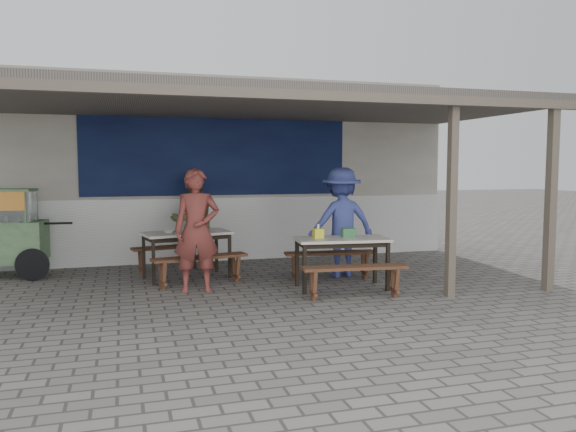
{
  "coord_description": "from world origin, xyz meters",
  "views": [
    {
      "loc": [
        -1.96,
        -7.59,
        1.79
      ],
      "look_at": [
        0.55,
        0.9,
        1.01
      ],
      "focal_mm": 35.0,
      "sensor_mm": 36.0,
      "label": 1
    }
  ],
  "objects_px": {
    "patron_wall_side": "(193,221)",
    "patron_right_table": "(341,222)",
    "bench_left_wall": "(175,252)",
    "vendor_cart": "(3,230)",
    "bench_left_street": "(200,263)",
    "tissue_box": "(318,233)",
    "donation_box": "(348,233)",
    "condiment_bowl": "(169,231)",
    "condiment_jar": "(202,227)",
    "table_right": "(342,243)",
    "table_left": "(187,237)",
    "bench_right_wall": "(330,259)",
    "bench_right_street": "(355,274)",
    "patron_street_side": "(197,230)"
  },
  "relations": [
    {
      "from": "patron_wall_side",
      "to": "patron_right_table",
      "type": "distance_m",
      "value": 2.69
    },
    {
      "from": "bench_left_wall",
      "to": "vendor_cart",
      "type": "bearing_deg",
      "value": 162.92
    },
    {
      "from": "bench_left_street",
      "to": "tissue_box",
      "type": "bearing_deg",
      "value": -34.86
    },
    {
      "from": "donation_box",
      "to": "condiment_bowl",
      "type": "xyz_separation_m",
      "value": [
        -2.51,
        1.3,
        -0.04
      ]
    },
    {
      "from": "vendor_cart",
      "to": "condiment_jar",
      "type": "height_order",
      "value": "vendor_cart"
    },
    {
      "from": "donation_box",
      "to": "bench_left_street",
      "type": "bearing_deg",
      "value": 160.9
    },
    {
      "from": "table_right",
      "to": "patron_right_table",
      "type": "bearing_deg",
      "value": 74.78
    },
    {
      "from": "bench_left_wall",
      "to": "condiment_jar",
      "type": "xyz_separation_m",
      "value": [
        0.4,
        -0.41,
        0.45
      ]
    },
    {
      "from": "table_left",
      "to": "patron_right_table",
      "type": "distance_m",
      "value": 2.5
    },
    {
      "from": "condiment_jar",
      "to": "table_right",
      "type": "bearing_deg",
      "value": -42.0
    },
    {
      "from": "patron_right_table",
      "to": "condiment_bowl",
      "type": "relative_size",
      "value": 10.37
    },
    {
      "from": "bench_left_wall",
      "to": "condiment_bowl",
      "type": "height_order",
      "value": "condiment_bowl"
    },
    {
      "from": "bench_right_wall",
      "to": "condiment_jar",
      "type": "height_order",
      "value": "condiment_jar"
    },
    {
      "from": "bench_left_street",
      "to": "patron_right_table",
      "type": "height_order",
      "value": "patron_right_table"
    },
    {
      "from": "bench_right_street",
      "to": "bench_left_wall",
      "type": "bearing_deg",
      "value": 134.78
    },
    {
      "from": "patron_street_side",
      "to": "bench_left_wall",
      "type": "bearing_deg",
      "value": 101.33
    },
    {
      "from": "table_left",
      "to": "patron_right_table",
      "type": "height_order",
      "value": "patron_right_table"
    },
    {
      "from": "patron_street_side",
      "to": "tissue_box",
      "type": "relative_size",
      "value": 12.78
    },
    {
      "from": "bench_right_street",
      "to": "condiment_bowl",
      "type": "height_order",
      "value": "condiment_bowl"
    },
    {
      "from": "tissue_box",
      "to": "condiment_jar",
      "type": "height_order",
      "value": "tissue_box"
    },
    {
      "from": "bench_left_wall",
      "to": "vendor_cart",
      "type": "distance_m",
      "value": 2.74
    },
    {
      "from": "bench_right_wall",
      "to": "condiment_jar",
      "type": "xyz_separation_m",
      "value": [
        -1.89,
        0.98,
        0.45
      ]
    },
    {
      "from": "bench_left_wall",
      "to": "table_right",
      "type": "bearing_deg",
      "value": -54.38
    },
    {
      "from": "bench_left_street",
      "to": "bench_right_street",
      "type": "distance_m",
      "value": 2.38
    },
    {
      "from": "donation_box",
      "to": "condiment_bowl",
      "type": "bearing_deg",
      "value": 152.6
    },
    {
      "from": "patron_right_table",
      "to": "bench_left_wall",
      "type": "bearing_deg",
      "value": -25.18
    },
    {
      "from": "bench_right_street",
      "to": "tissue_box",
      "type": "bearing_deg",
      "value": 115.07
    },
    {
      "from": "table_left",
      "to": "table_right",
      "type": "height_order",
      "value": "same"
    },
    {
      "from": "bench_right_street",
      "to": "patron_street_side",
      "type": "relative_size",
      "value": 0.83
    },
    {
      "from": "bench_left_wall",
      "to": "patron_wall_side",
      "type": "bearing_deg",
      "value": 34.5
    },
    {
      "from": "condiment_jar",
      "to": "condiment_bowl",
      "type": "distance_m",
      "value": 0.62
    },
    {
      "from": "bench_left_wall",
      "to": "patron_wall_side",
      "type": "distance_m",
      "value": 0.72
    },
    {
      "from": "table_left",
      "to": "bench_left_wall",
      "type": "relative_size",
      "value": 0.99
    },
    {
      "from": "condiment_jar",
      "to": "condiment_bowl",
      "type": "height_order",
      "value": "condiment_jar"
    },
    {
      "from": "bench_right_street",
      "to": "condiment_bowl",
      "type": "bearing_deg",
      "value": 144.9
    },
    {
      "from": "patron_wall_side",
      "to": "condiment_bowl",
      "type": "distance_m",
      "value": 1.17
    },
    {
      "from": "patron_street_side",
      "to": "patron_wall_side",
      "type": "height_order",
      "value": "patron_street_side"
    },
    {
      "from": "table_left",
      "to": "patron_right_table",
      "type": "bearing_deg",
      "value": -24.42
    },
    {
      "from": "condiment_jar",
      "to": "bench_left_street",
      "type": "bearing_deg",
      "value": -99.78
    },
    {
      "from": "table_left",
      "to": "condiment_bowl",
      "type": "bearing_deg",
      "value": 177.72
    },
    {
      "from": "condiment_jar",
      "to": "bench_left_wall",
      "type": "bearing_deg",
      "value": 134.76
    },
    {
      "from": "table_right",
      "to": "bench_right_wall",
      "type": "relative_size",
      "value": 0.96
    },
    {
      "from": "bench_right_street",
      "to": "patron_wall_side",
      "type": "xyz_separation_m",
      "value": [
        -1.79,
        3.07,
        0.5
      ]
    },
    {
      "from": "vendor_cart",
      "to": "patron_wall_side",
      "type": "relative_size",
      "value": 1.11
    },
    {
      "from": "vendor_cart",
      "to": "patron_street_side",
      "type": "bearing_deg",
      "value": -25.99
    },
    {
      "from": "table_left",
      "to": "bench_right_street",
      "type": "distance_m",
      "value": 2.91
    },
    {
      "from": "bench_left_street",
      "to": "patron_right_table",
      "type": "distance_m",
      "value": 2.37
    },
    {
      "from": "patron_street_side",
      "to": "patron_right_table",
      "type": "relative_size",
      "value": 0.99
    },
    {
      "from": "table_left",
      "to": "donation_box",
      "type": "distance_m",
      "value": 2.61
    },
    {
      "from": "bench_right_street",
      "to": "patron_right_table",
      "type": "distance_m",
      "value": 1.68
    }
  ]
}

